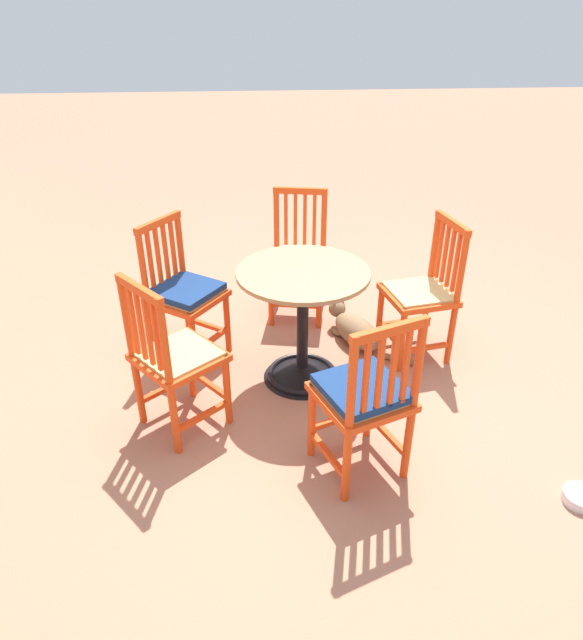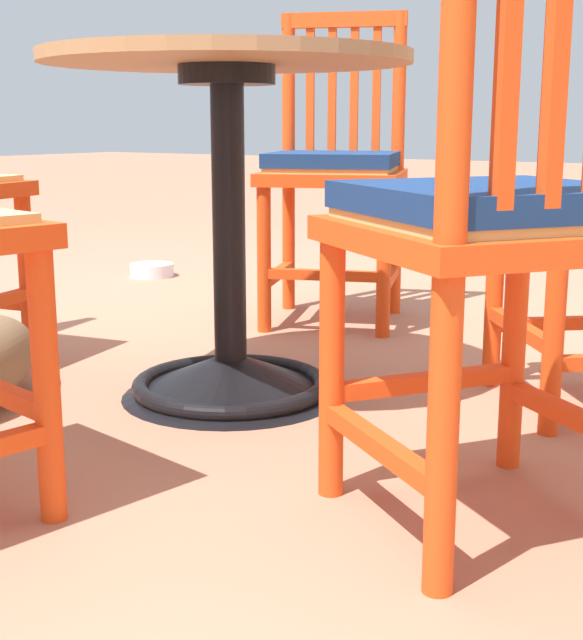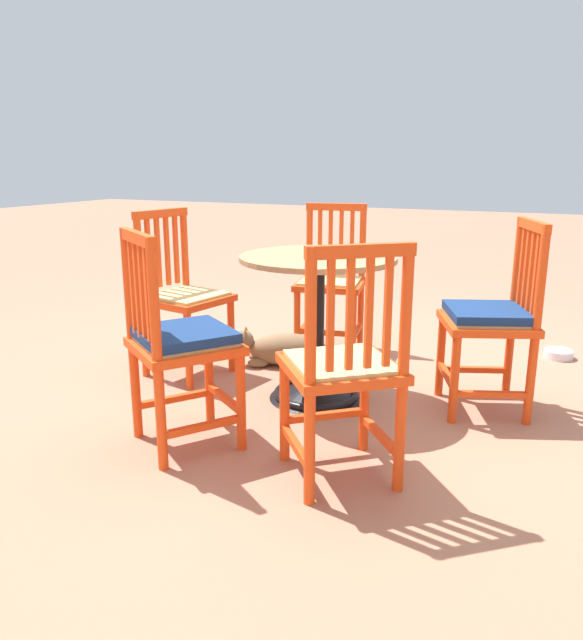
{
  "view_description": "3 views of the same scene",
  "coord_description": "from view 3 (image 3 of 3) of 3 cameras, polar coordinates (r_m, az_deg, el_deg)",
  "views": [
    {
      "loc": [
        -2.75,
        0.51,
        2.09
      ],
      "look_at": [
        0.14,
        0.29,
        0.41
      ],
      "focal_mm": 31.89,
      "sensor_mm": 36.0,
      "label": 1
    },
    {
      "loc": [
        1.66,
        1.39,
        0.59
      ],
      "look_at": [
        -0.04,
        0.28,
        0.15
      ],
      "focal_mm": 51.09,
      "sensor_mm": 36.0,
      "label": 2
    },
    {
      "loc": [
        -0.98,
        2.93,
        1.18
      ],
      "look_at": [
        0.31,
        0.14,
        0.37
      ],
      "focal_mm": 34.36,
      "sensor_mm": 36.0,
      "label": 3
    }
  ],
  "objects": [
    {
      "name": "orange_chair_tucked_in",
      "position": [
        3.8,
        3.72,
        3.44
      ],
      "size": [
        0.47,
        0.47,
        0.91
      ],
      "color": "#D64214",
      "rests_on": "ground_plane"
    },
    {
      "name": "tabby_cat",
      "position": [
        3.6,
        -1.08,
        -2.72
      ],
      "size": [
        0.61,
        0.51,
        0.23
      ],
      "color": "brown",
      "rests_on": "ground_plane"
    },
    {
      "name": "orange_chair_facing_out",
      "position": [
        2.55,
        -10.38,
        -2.16
      ],
      "size": [
        0.56,
        0.56,
        0.91
      ],
      "color": "#D64214",
      "rests_on": "ground_plane"
    },
    {
      "name": "cafe_table",
      "position": [
        3.05,
        2.39,
        -2.28
      ],
      "size": [
        0.76,
        0.76,
        0.73
      ],
      "color": "black",
      "rests_on": "ground_plane"
    },
    {
      "name": "ground_plane",
      "position": [
        3.3,
        5.89,
        -6.22
      ],
      "size": [
        24.0,
        24.0,
        0.0
      ],
      "primitive_type": "plane",
      "color": "#A36B51"
    },
    {
      "name": "orange_chair_near_fence",
      "position": [
        3.43,
        -10.09,
        2.02
      ],
      "size": [
        0.47,
        0.47,
        0.91
      ],
      "color": "#D64214",
      "rests_on": "ground_plane"
    },
    {
      "name": "orange_chair_at_corner",
      "position": [
        2.24,
        4.85,
        -4.66
      ],
      "size": [
        0.56,
        0.56,
        0.91
      ],
      "color": "#D64214",
      "rests_on": "ground_plane"
    },
    {
      "name": "orange_chair_by_planter",
      "position": [
        3.02,
        18.14,
        0.0
      ],
      "size": [
        0.52,
        0.52,
        0.91
      ],
      "color": "#D64214",
      "rests_on": "ground_plane"
    },
    {
      "name": "pet_water_bowl",
      "position": [
        4.08,
        23.62,
        -2.91
      ],
      "size": [
        0.17,
        0.17,
        0.05
      ],
      "primitive_type": "cylinder",
      "color": "silver",
      "rests_on": "ground_plane"
    }
  ]
}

